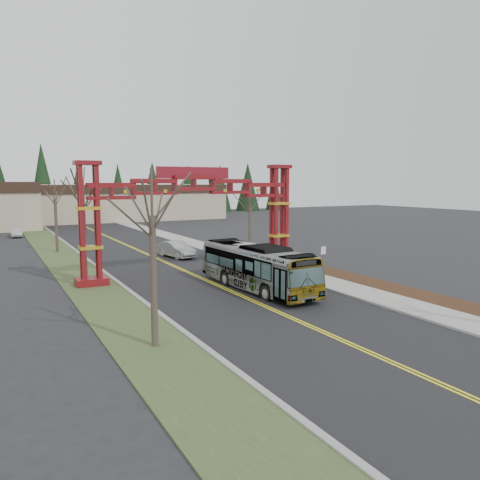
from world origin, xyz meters
TOP-DOWN VIEW (x-y plane):
  - ground at (0.00, 0.00)m, footprint 200.00×200.00m
  - road at (0.00, 25.00)m, footprint 12.00×110.00m
  - lane_line_left at (-0.12, 25.00)m, footprint 0.12×100.00m
  - lane_line_right at (0.12, 25.00)m, footprint 0.12×100.00m
  - curb_right at (6.15, 25.00)m, footprint 0.30×110.00m
  - sidewalk_right at (7.60, 25.00)m, footprint 2.60×110.00m
  - landscape_strip at (10.20, 10.00)m, footprint 2.60×50.00m
  - grass_median at (-8.00, 25.00)m, footprint 4.00×110.00m
  - curb_left at (-6.15, 25.00)m, footprint 0.30×110.00m
  - gateway_arch at (0.00, 18.00)m, footprint 18.20×1.60m
  - retail_building_east at (10.00, 79.95)m, footprint 38.00×20.30m
  - conifer_treeline at (0.25, 92.00)m, footprint 116.10×5.60m
  - transit_bus at (1.83, 11.38)m, footprint 3.19×11.47m
  - silver_sedan at (1.96, 27.23)m, footprint 2.59×5.12m
  - parked_car_far_a at (-11.00, 54.20)m, footprint 1.51×4.03m
  - bare_tree_median_near at (-8.00, 3.65)m, footprint 3.11×3.11m
  - bare_tree_median_mid at (-8.00, 20.39)m, footprint 3.37×3.37m
  - bare_tree_median_far at (-8.00, 36.38)m, footprint 3.10×3.10m
  - bare_tree_right_far at (10.00, 26.65)m, footprint 3.14×3.14m
  - street_sign at (9.31, 13.46)m, footprint 0.52×0.13m
  - barrel_south at (8.83, 17.34)m, footprint 0.48×0.48m
  - barrel_mid at (9.33, 20.22)m, footprint 0.52×0.52m
  - barrel_north at (9.68, 20.85)m, footprint 0.57×0.57m

SIDE VIEW (x-z plane):
  - ground at x=0.00m, z-range 0.00..0.00m
  - road at x=0.00m, z-range 0.00..0.02m
  - lane_line_left at x=-0.12m, z-range 0.02..0.03m
  - lane_line_right at x=0.12m, z-range 0.02..0.03m
  - grass_median at x=-8.00m, z-range 0.00..0.08m
  - landscape_strip at x=10.20m, z-range 0.00..0.12m
  - curb_right at x=6.15m, z-range 0.00..0.15m
  - curb_left at x=-6.15m, z-range 0.00..0.15m
  - sidewalk_right at x=7.60m, z-range 0.01..0.15m
  - barrel_south at x=8.83m, z-range 0.00..0.89m
  - barrel_mid at x=9.33m, z-range 0.00..0.96m
  - barrel_north at x=9.68m, z-range 0.00..1.05m
  - parked_car_far_a at x=-11.00m, z-range 0.00..1.32m
  - silver_sedan at x=1.96m, z-range 0.00..1.61m
  - transit_bus at x=1.83m, z-range 0.00..3.16m
  - street_sign at x=9.31m, z-range 0.50..2.77m
  - retail_building_east at x=10.00m, z-range 0.01..7.01m
  - bare_tree_right_far at x=10.00m, z-range 1.49..8.68m
  - bare_tree_median_far at x=-8.00m, z-range 1.78..9.52m
  - bare_tree_median_near at x=-8.00m, z-range 1.91..9.91m
  - gateway_arch at x=0.00m, z-range 1.53..10.43m
  - bare_tree_median_mid at x=-8.00m, z-range 2.06..10.70m
  - conifer_treeline at x=0.25m, z-range -0.01..12.99m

